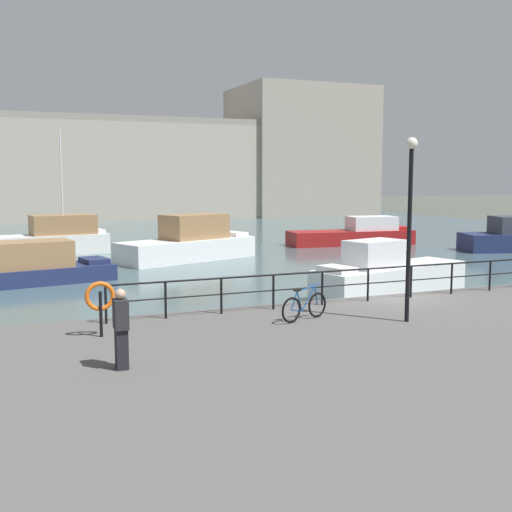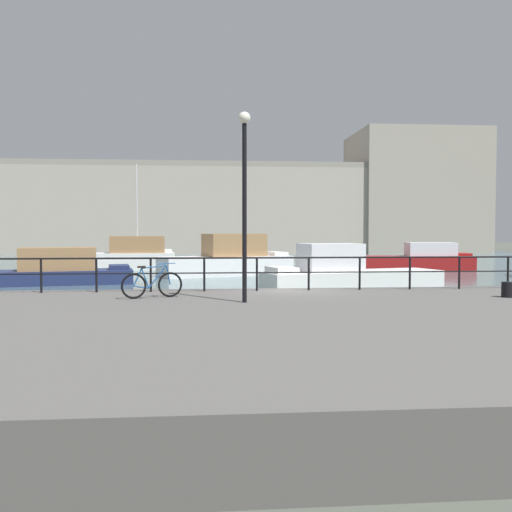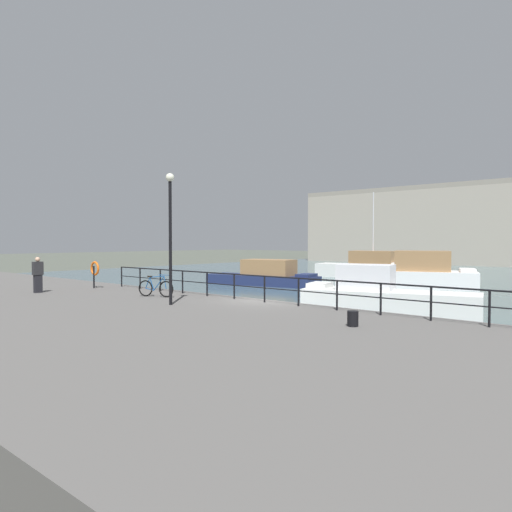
% 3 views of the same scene
% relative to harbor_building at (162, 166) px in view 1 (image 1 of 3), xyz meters
% --- Properties ---
extents(ground_plane, '(240.00, 240.00, 0.00)m').
position_rel_harbor_building_xyz_m(ground_plane, '(-7.47, -59.43, -6.30)').
color(ground_plane, '#4C5147').
extents(water_basin, '(80.00, 60.00, 0.01)m').
position_rel_harbor_building_xyz_m(water_basin, '(-7.47, -29.23, -6.29)').
color(water_basin, '#476066').
rests_on(water_basin, ground_plane).
extents(harbor_building, '(69.26, 13.63, 16.49)m').
position_rel_harbor_building_xyz_m(harbor_building, '(0.00, 0.00, 0.00)').
color(harbor_building, '#A89E8E').
rests_on(harbor_building, ground_plane).
extents(moored_white_yacht, '(9.37, 4.06, 2.01)m').
position_rel_harbor_building_xyz_m(moored_white_yacht, '(-18.58, -46.16, -5.53)').
color(moored_white_yacht, navy).
rests_on(moored_white_yacht, water_basin).
extents(moored_cabin_cruiser, '(7.88, 3.95, 2.40)m').
position_rel_harbor_building_xyz_m(moored_cabin_cruiser, '(-4.37, -54.98, -5.45)').
color(moored_cabin_cruiser, white).
rests_on(moored_cabin_cruiser, water_basin).
extents(moored_blue_motorboat, '(8.37, 3.31, 7.96)m').
position_rel_harbor_building_xyz_m(moored_blue_motorboat, '(-16.29, -34.45, -5.26)').
color(moored_blue_motorboat, white).
rests_on(moored_blue_motorboat, water_basin).
extents(moored_harbor_tender, '(6.49, 4.46, 2.34)m').
position_rel_harbor_building_xyz_m(moored_harbor_tender, '(12.51, -44.25, -5.44)').
color(moored_harbor_tender, navy).
rests_on(moored_harbor_tender, water_basin).
extents(moored_green_narrowboat, '(9.09, 5.72, 2.73)m').
position_rel_harbor_building_xyz_m(moored_green_narrowboat, '(-8.73, -40.54, -5.26)').
color(moored_green_narrowboat, white).
rests_on(moored_green_narrowboat, water_basin).
extents(moored_red_daysailer, '(9.56, 3.63, 2.07)m').
position_rel_harbor_building_xyz_m(moored_red_daysailer, '(5.18, -36.78, -5.53)').
color(moored_red_daysailer, maroon).
rests_on(moored_red_daysailer, water_basin).
extents(quay_railing, '(20.04, 0.07, 1.08)m').
position_rel_harbor_building_xyz_m(quay_railing, '(-6.97, -60.18, -4.54)').
color(quay_railing, black).
rests_on(quay_railing, quay_promenade).
extents(parked_bicycle, '(1.68, 0.66, 0.98)m').
position_rel_harbor_building_xyz_m(parked_bicycle, '(-11.77, -61.87, -4.89)').
color(parked_bicycle, black).
rests_on(parked_bicycle, quay_promenade).
extents(life_ring_stand, '(0.75, 0.16, 1.40)m').
position_rel_harbor_building_xyz_m(life_ring_stand, '(-17.31, -61.55, -4.30)').
color(life_ring_stand, black).
rests_on(life_ring_stand, quay_promenade).
extents(quay_lamp_post, '(0.32, 0.32, 5.03)m').
position_rel_harbor_building_xyz_m(quay_lamp_post, '(-9.22, -63.10, -2.10)').
color(quay_lamp_post, black).
rests_on(quay_lamp_post, quay_promenade).
extents(standing_person, '(0.29, 0.45, 1.69)m').
position_rel_harbor_building_xyz_m(standing_person, '(-17.35, -64.49, -4.42)').
color(standing_person, black).
rests_on(standing_person, quay_promenade).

